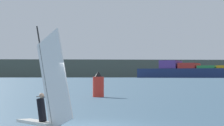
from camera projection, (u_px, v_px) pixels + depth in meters
name	position (u px, v px, depth m)	size (l,w,h in m)	color
ground_plane	(91.00, 126.00, 20.42)	(4000.00, 4000.00, 0.00)	#476B84
windsurfer	(46.00, 98.00, 20.61)	(2.54, 3.73, 4.26)	white
channel_buoy	(98.00, 85.00, 47.81)	(1.04, 1.04, 2.40)	red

